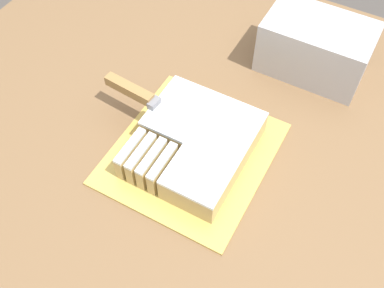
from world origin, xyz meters
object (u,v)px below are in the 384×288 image
at_px(cake, 196,143).
at_px(knife, 145,98).
at_px(cake_board, 192,153).
at_px(storage_box, 316,47).

xyz_separation_m(cake, knife, (-0.13, 0.03, 0.04)).
bearing_deg(cake_board, knife, 166.33).
bearing_deg(storage_box, cake, -109.08).
relative_size(cake_board, knife, 1.02).
height_order(cake_board, knife, knife).
xyz_separation_m(cake_board, cake, (0.01, 0.01, 0.03)).
xyz_separation_m(cake_board, storage_box, (0.13, 0.36, 0.06)).
bearing_deg(cake_board, storage_box, 70.49).
distance_m(knife, storage_box, 0.42).
relative_size(cake_board, storage_box, 1.40).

